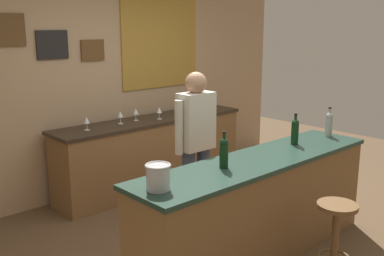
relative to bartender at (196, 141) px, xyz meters
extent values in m
plane|color=brown|center=(0.05, -0.35, -0.94)|extent=(10.00, 10.00, 0.00)
cube|color=tan|center=(0.05, 1.68, 0.46)|extent=(6.00, 0.06, 2.80)
cube|color=brown|center=(-1.15, 1.63, 1.07)|extent=(0.41, 0.02, 0.34)
cube|color=black|center=(-0.65, 1.63, 0.90)|extent=(0.37, 0.02, 0.32)
cube|color=brown|center=(-0.15, 1.63, 0.82)|extent=(0.30, 0.02, 0.24)
cube|color=#A87F33|center=(0.88, 1.63, 0.91)|extent=(1.24, 0.02, 1.24)
cube|color=brown|center=(0.05, -0.75, -0.50)|extent=(2.54, 0.57, 0.88)
cube|color=#1E382D|center=(0.05, -0.75, -0.04)|extent=(2.60, 0.60, 0.04)
cube|color=brown|center=(0.45, 1.30, -0.51)|extent=(2.58, 0.53, 0.86)
cube|color=#2D2319|center=(0.45, 1.30, -0.06)|extent=(2.64, 0.56, 0.04)
cylinder|color=#384766|center=(0.10, 0.00, -0.51)|extent=(0.13, 0.13, 0.86)
cylinder|color=#384766|center=(-0.10, 0.00, -0.51)|extent=(0.13, 0.13, 0.86)
cube|color=beige|center=(0.00, 0.00, 0.20)|extent=(0.36, 0.20, 0.56)
sphere|color=#A87A5B|center=(0.00, 0.00, 0.58)|extent=(0.21, 0.21, 0.21)
cylinder|color=beige|center=(0.22, 0.00, 0.17)|extent=(0.08, 0.08, 0.52)
cylinder|color=beige|center=(-0.22, 0.00, 0.17)|extent=(0.08, 0.08, 0.52)
cylinder|color=brown|center=(0.17, -1.46, -0.61)|extent=(0.06, 0.06, 0.65)
cylinder|color=brown|center=(0.17, -1.46, -0.27)|extent=(0.32, 0.32, 0.03)
cylinder|color=black|center=(-0.37, -0.73, 0.08)|extent=(0.07, 0.07, 0.20)
sphere|color=black|center=(-0.37, -0.73, 0.20)|extent=(0.07, 0.07, 0.07)
cylinder|color=black|center=(-0.37, -0.73, 0.23)|extent=(0.03, 0.03, 0.09)
cylinder|color=black|center=(-0.37, -0.73, 0.28)|extent=(0.03, 0.03, 0.02)
cylinder|color=black|center=(0.67, -0.68, 0.08)|extent=(0.07, 0.07, 0.20)
sphere|color=black|center=(0.67, -0.68, 0.20)|extent=(0.07, 0.07, 0.07)
cylinder|color=black|center=(0.67, -0.68, 0.23)|extent=(0.03, 0.03, 0.09)
cylinder|color=black|center=(0.67, -0.68, 0.28)|extent=(0.03, 0.03, 0.02)
cylinder|color=#999E99|center=(1.22, -0.73, 0.08)|extent=(0.07, 0.07, 0.20)
sphere|color=#999E99|center=(1.22, -0.73, 0.20)|extent=(0.07, 0.07, 0.07)
cylinder|color=#999E99|center=(1.22, -0.73, 0.23)|extent=(0.03, 0.03, 0.09)
cylinder|color=black|center=(1.22, -0.73, 0.28)|extent=(0.03, 0.03, 0.02)
cylinder|color=#B7BABF|center=(-1.07, -0.76, 0.07)|extent=(0.17, 0.17, 0.18)
torus|color=#B7BABF|center=(-1.07, -0.76, 0.16)|extent=(0.19, 0.19, 0.02)
cylinder|color=silver|center=(-0.47, 1.29, -0.03)|extent=(0.06, 0.06, 0.00)
cylinder|color=silver|center=(-0.47, 1.29, 0.01)|extent=(0.01, 0.01, 0.07)
cone|color=silver|center=(-0.47, 1.29, 0.08)|extent=(0.07, 0.07, 0.08)
cylinder|color=silver|center=(0.00, 1.32, -0.03)|extent=(0.06, 0.06, 0.00)
cylinder|color=silver|center=(0.00, 1.32, 0.01)|extent=(0.01, 0.01, 0.07)
cone|color=silver|center=(0.00, 1.32, 0.08)|extent=(0.07, 0.07, 0.08)
cylinder|color=silver|center=(0.24, 1.34, -0.03)|extent=(0.06, 0.06, 0.00)
cylinder|color=silver|center=(0.24, 1.34, 0.01)|extent=(0.01, 0.01, 0.07)
cone|color=silver|center=(0.24, 1.34, 0.08)|extent=(0.07, 0.07, 0.08)
cylinder|color=silver|center=(0.51, 1.22, -0.03)|extent=(0.06, 0.06, 0.00)
cylinder|color=silver|center=(0.51, 1.22, 0.01)|extent=(0.01, 0.01, 0.07)
cone|color=silver|center=(0.51, 1.22, 0.08)|extent=(0.07, 0.07, 0.08)
camera|label=1|loc=(-2.92, -3.13, 1.13)|focal=42.11mm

